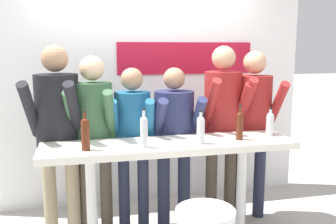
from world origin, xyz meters
name	(u,v)px	position (x,y,z in m)	size (l,w,h in m)	color
back_wall	(146,96)	(0.01, 1.23, 1.23)	(3.76, 0.12, 2.46)	white
tasting_table	(170,163)	(0.00, 0.00, 0.81)	(2.16, 0.51, 0.99)	silver
person_far_left	(58,123)	(-0.94, 0.44, 1.12)	(0.53, 0.64, 1.81)	gray
person_left	(94,127)	(-0.62, 0.44, 1.07)	(0.48, 0.59, 1.72)	#473D33
person_center_left	(133,132)	(-0.26, 0.45, 1.00)	(0.46, 0.56, 1.61)	#23283D
person_center	(174,131)	(0.15, 0.45, 0.98)	(0.47, 0.54, 1.60)	#23283D
person_center_right	(223,115)	(0.65, 0.46, 1.13)	(0.46, 0.57, 1.81)	#473D33
person_right	(253,117)	(0.99, 0.45, 1.09)	(0.46, 0.57, 1.76)	#23283D
wine_bottle_0	(201,128)	(0.24, -0.10, 1.12)	(0.07, 0.07, 0.29)	#B7BCC1
wine_bottle_1	(240,124)	(0.61, -0.05, 1.13)	(0.06, 0.06, 0.31)	#4C1E0F
wine_bottle_2	(270,123)	(0.94, 0.03, 1.11)	(0.07, 0.07, 0.26)	#B7BCC1
wine_bottle_3	(85,132)	(-0.70, -0.09, 1.14)	(0.07, 0.07, 0.32)	#4C1E0F
wine_bottle_4	(144,130)	(-0.24, -0.12, 1.14)	(0.06, 0.06, 0.32)	#B7BCC1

